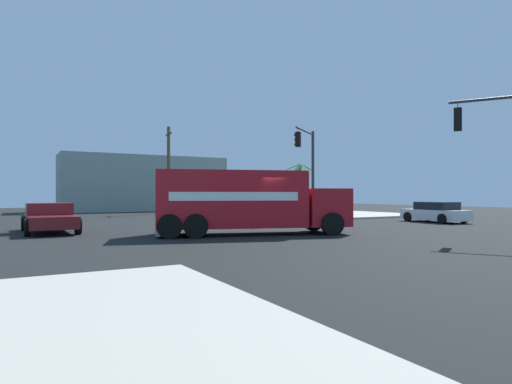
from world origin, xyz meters
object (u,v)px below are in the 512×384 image
at_px(vending_machine_red, 339,203).
at_px(delivery_truck, 247,201).
at_px(traffic_light_primary, 308,160).
at_px(utility_pole, 169,169).
at_px(palm_tree_far, 300,180).
at_px(sedan_white, 435,212).
at_px(pickup_maroon, 50,217).

bearing_deg(vending_machine_red, delivery_truck, -141.34).
relative_size(traffic_light_primary, utility_pole, 0.75).
xyz_separation_m(vending_machine_red, palm_tree_far, (-2.04, 3.00, 2.07)).
xyz_separation_m(traffic_light_primary, utility_pole, (-4.93, 15.36, 0.09)).
relative_size(sedan_white, utility_pole, 0.54).
xyz_separation_m(traffic_light_primary, vending_machine_red, (7.59, 5.84, -3.07)).
distance_m(traffic_light_primary, vending_machine_red, 10.06).
xyz_separation_m(traffic_light_primary, pickup_maroon, (-16.02, -1.45, -3.41)).
bearing_deg(sedan_white, vending_machine_red, 83.15).
xyz_separation_m(delivery_truck, sedan_white, (14.68, 1.70, -0.85)).
height_order(sedan_white, palm_tree_far, palm_tree_far).
relative_size(traffic_light_primary, sedan_white, 1.39).
relative_size(palm_tree_far, utility_pole, 0.55).
xyz_separation_m(traffic_light_primary, sedan_white, (6.25, -5.27, -3.51)).
distance_m(traffic_light_primary, pickup_maroon, 16.45).
relative_size(delivery_truck, palm_tree_far, 1.96).
xyz_separation_m(pickup_maroon, sedan_white, (22.28, -3.83, -0.10)).
relative_size(traffic_light_primary, vending_machine_red, 3.31).
relative_size(delivery_truck, pickup_maroon, 1.68).
bearing_deg(palm_tree_far, traffic_light_primary, -122.07).
bearing_deg(sedan_white, traffic_light_primary, 139.86).
relative_size(delivery_truck, sedan_white, 2.00).
distance_m(pickup_maroon, sedan_white, 22.60).
relative_size(traffic_light_primary, pickup_maroon, 1.17).
relative_size(sedan_white, palm_tree_far, 0.98).
bearing_deg(pickup_maroon, utility_pole, 56.55).
relative_size(pickup_maroon, vending_machine_red, 2.84).
distance_m(vending_machine_red, palm_tree_far, 4.18).
height_order(palm_tree_far, utility_pole, utility_pole).
relative_size(pickup_maroon, sedan_white, 1.19).
bearing_deg(traffic_light_primary, sedan_white, -40.14).
bearing_deg(traffic_light_primary, delivery_truck, -140.42).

